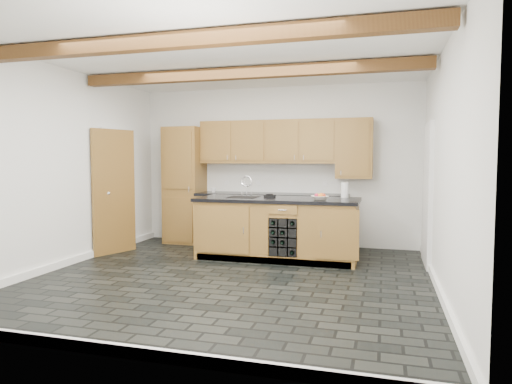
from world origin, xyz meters
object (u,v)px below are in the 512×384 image
island (278,228)px  fruit_bowl (320,198)px  kitchen_scale (270,196)px  paper_towel (345,190)px

island → fruit_bowl: fruit_bowl is taller
kitchen_scale → paper_towel: bearing=13.6°
fruit_bowl → paper_towel: 0.62m
paper_towel → fruit_bowl: bearing=-120.2°
kitchen_scale → fruit_bowl: fruit_bowl is taller
fruit_bowl → kitchen_scale: bearing=160.2°
island → kitchen_scale: kitchen_scale is taller
kitchen_scale → fruit_bowl: size_ratio=0.68×
kitchen_scale → fruit_bowl: (0.82, -0.30, 0.01)m
island → kitchen_scale: 0.53m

